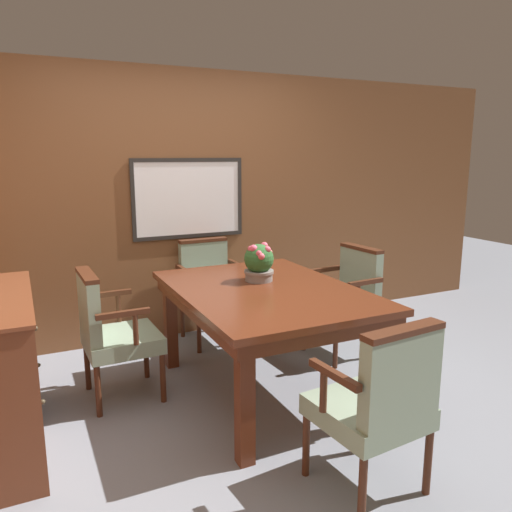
{
  "coord_description": "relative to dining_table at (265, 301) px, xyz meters",
  "views": [
    {
      "loc": [
        -1.4,
        -2.77,
        1.7
      ],
      "look_at": [
        0.11,
        0.38,
        0.98
      ],
      "focal_mm": 35.0,
      "sensor_mm": 36.0,
      "label": 1
    }
  ],
  "objects": [
    {
      "name": "chair_left_far",
      "position": [
        -1.0,
        0.38,
        -0.17
      ],
      "size": [
        0.51,
        0.56,
        0.93
      ],
      "rotation": [
        0.0,
        0.0,
        1.6
      ],
      "color": "#472314",
      "rests_on": "ground_plane"
    },
    {
      "name": "chair_head_far",
      "position": [
        0.02,
        1.19,
        -0.17
      ],
      "size": [
        0.56,
        0.51,
        0.93
      ],
      "rotation": [
        0.0,
        0.0,
        0.03
      ],
      "color": "#472314",
      "rests_on": "ground_plane"
    },
    {
      "name": "dining_table",
      "position": [
        0.0,
        0.0,
        0.0
      ],
      "size": [
        1.18,
        1.65,
        0.78
      ],
      "color": "#562614",
      "rests_on": "ground_plane"
    },
    {
      "name": "wall_back",
      "position": [
        -0.11,
        1.46,
        0.54
      ],
      "size": [
        7.2,
        0.08,
        2.45
      ],
      "color": "brown",
      "rests_on": "ground_plane"
    },
    {
      "name": "chair_right_far",
      "position": [
        0.97,
        0.36,
        -0.17
      ],
      "size": [
        0.53,
        0.58,
        0.93
      ],
      "rotation": [
        0.0,
        0.0,
        -1.5
      ],
      "color": "#472314",
      "rests_on": "ground_plane"
    },
    {
      "name": "ground_plane",
      "position": [
        -0.11,
        -0.23,
        -0.68
      ],
      "size": [
        14.0,
        14.0,
        0.0
      ],
      "primitive_type": "plane",
      "color": "gray"
    },
    {
      "name": "chair_head_near",
      "position": [
        0.01,
        -1.23,
        -0.17
      ],
      "size": [
        0.58,
        0.54,
        0.93
      ],
      "rotation": [
        0.0,
        0.0,
        3.23
      ],
      "color": "#472314",
      "rests_on": "ground_plane"
    },
    {
      "name": "potted_plant",
      "position": [
        0.05,
        0.2,
        0.23
      ],
      "size": [
        0.22,
        0.23,
        0.28
      ],
      "color": "gray",
      "rests_on": "dining_table"
    }
  ]
}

